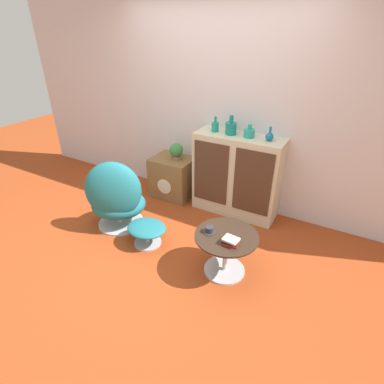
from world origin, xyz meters
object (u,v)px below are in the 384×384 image
sideboard (237,176)px  potted_plant (176,151)px  tv_console (173,177)px  vase_inner_right (249,133)px  vase_inner_left (231,128)px  vase_rightmost (270,136)px  egg_chair (116,198)px  coffee_table (226,248)px  vase_leftmost (215,126)px  ottoman (147,230)px  teacup (209,230)px  book_stack (231,241)px

sideboard → potted_plant: size_ratio=4.75×
tv_console → vase_inner_right: size_ratio=3.71×
vase_inner_left → potted_plant: bearing=-177.4°
vase_rightmost → egg_chair: bearing=-144.6°
coffee_table → egg_chair: bearing=177.0°
vase_rightmost → vase_leftmost: bearing=180.0°
sideboard → tv_console: (-0.94, -0.03, -0.24)m
sideboard → ottoman: 1.32m
egg_chair → teacup: size_ratio=6.84×
egg_chair → tv_console: bearing=80.7°
tv_console → teacup: size_ratio=4.41×
vase_inner_left → sideboard: bearing=-1.9°
potted_plant → book_stack: (1.30, -1.17, -0.22)m
sideboard → potted_plant: (-0.87, -0.03, 0.18)m
ottoman → coffee_table: coffee_table is taller
coffee_table → tv_console: bearing=140.2°
sideboard → vase_inner_left: bearing=178.1°
coffee_table → vase_inner_left: vase_inner_left is taller
ottoman → vase_inner_right: (0.71, 1.13, 0.91)m
ottoman → teacup: (0.78, -0.01, 0.28)m
sideboard → coffee_table: sideboard is taller
egg_chair → vase_rightmost: bearing=35.4°
sideboard → egg_chair: (-1.10, -1.03, -0.12)m
sideboard → teacup: bearing=-80.9°
ottoman → vase_leftmost: (0.27, 1.13, 0.92)m
tv_console → vase_leftmost: (0.61, 0.03, 0.82)m
sideboard → vase_rightmost: vase_rightmost is taller
sideboard → book_stack: size_ratio=6.81×
vase_inner_right → vase_rightmost: vase_rightmost is taller
vase_inner_right → coffee_table: bearing=-77.9°
tv_console → teacup: (1.12, -1.10, 0.18)m
potted_plant → tv_console: bearing=-179.4°
potted_plant → teacup: size_ratio=1.74×
sideboard → egg_chair: size_ratio=1.21×
vase_inner_right → book_stack: vase_inner_right is taller
tv_console → vase_leftmost: vase_leftmost is taller
tv_console → ottoman: 1.15m
egg_chair → coffee_table: bearing=-3.0°
coffee_table → teacup: (-0.17, -0.03, 0.18)m
sideboard → coffee_table: 1.18m
vase_inner_left → potted_plant: 0.87m
egg_chair → vase_inner_right: (1.21, 1.03, 0.69)m
egg_chair → vase_inner_left: bearing=46.4°
tv_console → book_stack: (1.36, -1.17, 0.19)m
coffee_table → potted_plant: potted_plant is taller
egg_chair → book_stack: bearing=-6.4°
vase_leftmost → vase_inner_left: vase_inner_left is taller
sideboard → vase_leftmost: size_ratio=5.80×
tv_console → coffee_table: (1.29, -1.07, 0.00)m
coffee_table → vase_inner_right: size_ratio=3.96×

